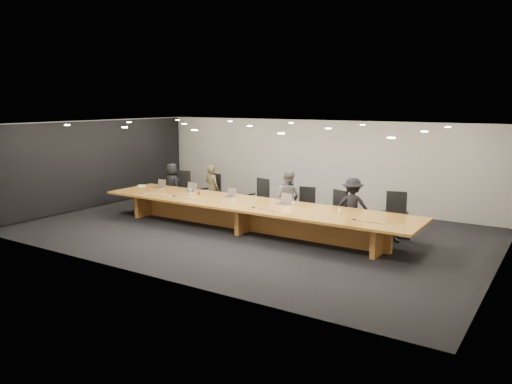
{
  "coord_description": "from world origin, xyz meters",
  "views": [
    {
      "loc": [
        7.12,
        -10.75,
        3.39
      ],
      "look_at": [
        0.0,
        0.3,
        1.0
      ],
      "focal_mm": 35.0,
      "sensor_mm": 36.0,
      "label": 1
    }
  ],
  "objects_px": {
    "person_b": "(212,189)",
    "person_d": "(352,206)",
    "laptop_d": "(283,199)",
    "mic_left": "(174,196)",
    "laptop_c": "(229,193)",
    "paper_cup_near": "(293,204)",
    "mic_center": "(253,207)",
    "chair_left": "(210,192)",
    "person_c": "(288,198)",
    "conference_table": "(250,212)",
    "chair_far_left": "(181,189)",
    "av_box": "(143,193)",
    "chair_right": "(334,211)",
    "mic_right": "(354,219)",
    "person_a": "(172,185)",
    "chair_mid_right": "(305,206)",
    "laptop_a": "(158,184)",
    "amber_mug": "(199,193)",
    "paper_cup_far": "(339,211)",
    "laptop_b": "(189,187)",
    "chair_mid_left": "(257,198)",
    "water_bottle": "(190,191)"
  },
  "relations": [
    {
      "from": "person_b",
      "to": "laptop_d",
      "type": "height_order",
      "value": "person_b"
    },
    {
      "from": "person_b",
      "to": "person_d",
      "type": "xyz_separation_m",
      "value": [
        4.63,
        -0.08,
        -0.01
      ]
    },
    {
      "from": "laptop_d",
      "to": "paper_cup_far",
      "type": "bearing_deg",
      "value": 9.29
    },
    {
      "from": "mic_left",
      "to": "paper_cup_far",
      "type": "bearing_deg",
      "value": 6.11
    },
    {
      "from": "chair_far_left",
      "to": "mic_center",
      "type": "xyz_separation_m",
      "value": [
        3.96,
        -1.75,
        0.17
      ]
    },
    {
      "from": "chair_far_left",
      "to": "person_b",
      "type": "xyz_separation_m",
      "value": [
        1.34,
        -0.08,
        0.15
      ]
    },
    {
      "from": "amber_mug",
      "to": "paper_cup_far",
      "type": "xyz_separation_m",
      "value": [
        4.37,
        -0.04,
        -0.0
      ]
    },
    {
      "from": "chair_left",
      "to": "mic_center",
      "type": "height_order",
      "value": "chair_left"
    },
    {
      "from": "paper_cup_near",
      "to": "person_c",
      "type": "bearing_deg",
      "value": 126.69
    },
    {
      "from": "chair_right",
      "to": "laptop_d",
      "type": "height_order",
      "value": "chair_right"
    },
    {
      "from": "chair_mid_left",
      "to": "laptop_a",
      "type": "distance_m",
      "value": 3.17
    },
    {
      "from": "chair_mid_right",
      "to": "av_box",
      "type": "relative_size",
      "value": 6.26
    },
    {
      "from": "person_a",
      "to": "person_b",
      "type": "relative_size",
      "value": 0.95
    },
    {
      "from": "amber_mug",
      "to": "mic_left",
      "type": "relative_size",
      "value": 0.94
    },
    {
      "from": "mic_center",
      "to": "laptop_c",
      "type": "bearing_deg",
      "value": 149.86
    },
    {
      "from": "person_b",
      "to": "av_box",
      "type": "relative_size",
      "value": 8.59
    },
    {
      "from": "water_bottle",
      "to": "laptop_b",
      "type": "bearing_deg",
      "value": 134.08
    },
    {
      "from": "laptop_c",
      "to": "laptop_b",
      "type": "bearing_deg",
      "value": -171.11
    },
    {
      "from": "laptop_c",
      "to": "paper_cup_far",
      "type": "xyz_separation_m",
      "value": [
        3.42,
        -0.2,
        -0.08
      ]
    },
    {
      "from": "laptop_d",
      "to": "mic_left",
      "type": "height_order",
      "value": "laptop_d"
    },
    {
      "from": "chair_left",
      "to": "person_c",
      "type": "relative_size",
      "value": 0.79
    },
    {
      "from": "conference_table",
      "to": "amber_mug",
      "type": "distance_m",
      "value": 1.92
    },
    {
      "from": "chair_right",
      "to": "mic_right",
      "type": "distance_m",
      "value": 1.87
    },
    {
      "from": "chair_right",
      "to": "av_box",
      "type": "height_order",
      "value": "chair_right"
    },
    {
      "from": "conference_table",
      "to": "person_b",
      "type": "xyz_separation_m",
      "value": [
        -2.23,
        1.24,
        0.22
      ]
    },
    {
      "from": "chair_right",
      "to": "mic_right",
      "type": "bearing_deg",
      "value": -34.94
    },
    {
      "from": "laptop_d",
      "to": "av_box",
      "type": "xyz_separation_m",
      "value": [
        -4.2,
        -0.86,
        -0.13
      ]
    },
    {
      "from": "chair_mid_right",
      "to": "person_a",
      "type": "relative_size",
      "value": 0.76
    },
    {
      "from": "paper_cup_near",
      "to": "mic_center",
      "type": "relative_size",
      "value": 0.84
    },
    {
      "from": "chair_right",
      "to": "person_b",
      "type": "height_order",
      "value": "person_b"
    },
    {
      "from": "person_a",
      "to": "laptop_d",
      "type": "distance_m",
      "value": 4.78
    },
    {
      "from": "laptop_c",
      "to": "av_box",
      "type": "height_order",
      "value": "laptop_c"
    },
    {
      "from": "chair_left",
      "to": "person_c",
      "type": "distance_m",
      "value": 2.88
    },
    {
      "from": "chair_mid_right",
      "to": "laptop_a",
      "type": "bearing_deg",
      "value": 178.41
    },
    {
      "from": "laptop_a",
      "to": "amber_mug",
      "type": "relative_size",
      "value": 3.29
    },
    {
      "from": "chair_left",
      "to": "paper_cup_near",
      "type": "xyz_separation_m",
      "value": [
        3.51,
        -1.01,
        0.2
      ]
    },
    {
      "from": "person_d",
      "to": "mic_right",
      "type": "relative_size",
      "value": 13.69
    },
    {
      "from": "laptop_b",
      "to": "mic_left",
      "type": "height_order",
      "value": "laptop_b"
    },
    {
      "from": "person_b",
      "to": "laptop_d",
      "type": "xyz_separation_m",
      "value": [
        3.04,
        -0.92,
        0.15
      ]
    },
    {
      "from": "chair_mid_left",
      "to": "person_d",
      "type": "xyz_separation_m",
      "value": [
        3.02,
        -0.16,
        0.14
      ]
    },
    {
      "from": "laptop_b",
      "to": "water_bottle",
      "type": "distance_m",
      "value": 0.47
    },
    {
      "from": "mic_right",
      "to": "chair_right",
      "type": "bearing_deg",
      "value": 127.76
    },
    {
      "from": "laptop_c",
      "to": "paper_cup_near",
      "type": "distance_m",
      "value": 2.09
    },
    {
      "from": "person_a",
      "to": "chair_mid_right",
      "type": "bearing_deg",
      "value": -161.28
    },
    {
      "from": "person_a",
      "to": "mic_center",
      "type": "xyz_separation_m",
      "value": [
        4.26,
        -1.67,
        0.06
      ]
    },
    {
      "from": "person_d",
      "to": "chair_mid_left",
      "type": "bearing_deg",
      "value": -19.28
    },
    {
      "from": "paper_cup_far",
      "to": "mic_center",
      "type": "xyz_separation_m",
      "value": [
        -2.09,
        -0.58,
        -0.04
      ]
    },
    {
      "from": "mic_left",
      "to": "conference_table",
      "type": "bearing_deg",
      "value": 8.77
    },
    {
      "from": "laptop_c",
      "to": "mic_center",
      "type": "xyz_separation_m",
      "value": [
        1.33,
        -0.77,
        -0.12
      ]
    },
    {
      "from": "conference_table",
      "to": "av_box",
      "type": "bearing_deg",
      "value": -171.0
    }
  ]
}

